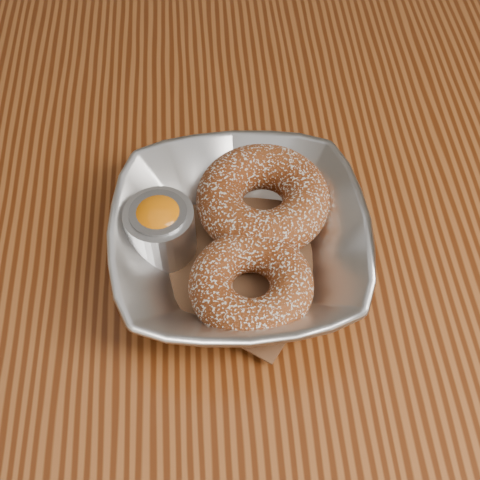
{
  "coord_description": "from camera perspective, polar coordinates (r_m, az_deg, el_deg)",
  "views": [
    {
      "loc": [
        -0.07,
        -0.37,
        1.22
      ],
      "look_at": [
        -0.05,
        -0.05,
        0.78
      ],
      "focal_mm": 50.0,
      "sensor_mm": 36.0,
      "label": 1
    }
  ],
  "objects": [
    {
      "name": "serving_bowl",
      "position": [
        0.54,
        0.0,
        -0.27
      ],
      "size": [
        0.21,
        0.21,
        0.05
      ],
      "primitive_type": "imported",
      "color": "#B7BABF",
      "rests_on": "table"
    },
    {
      "name": "table",
      "position": [
        0.68,
        4.05,
        -2.39
      ],
      "size": [
        1.2,
        0.8,
        0.75
      ],
      "color": "brown",
      "rests_on": "ground_plane"
    },
    {
      "name": "ground_plane",
      "position": [
        1.28,
        2.27,
        -18.51
      ],
      "size": [
        4.0,
        4.0,
        0.0
      ],
      "primitive_type": "plane",
      "color": "#565659",
      "rests_on": "ground"
    },
    {
      "name": "ramekin",
      "position": [
        0.55,
        -6.82,
        1.03
      ],
      "size": [
        0.06,
        0.06,
        0.05
      ],
      "color": "#B7BABF",
      "rests_on": "table"
    },
    {
      "name": "parchment",
      "position": [
        0.56,
        0.0,
        -1.25
      ],
      "size": [
        0.2,
        0.2,
        0.0
      ],
      "primitive_type": "cube",
      "rotation": [
        0.0,
        0.0,
        0.95
      ],
      "color": "brown",
      "rests_on": "table"
    },
    {
      "name": "donut_back",
      "position": [
        0.57,
        1.96,
        3.51
      ],
      "size": [
        0.12,
        0.12,
        0.04
      ],
      "primitive_type": "torus",
      "rotation": [
        0.0,
        0.0,
        -0.08
      ],
      "color": "brown",
      "rests_on": "parchment"
    },
    {
      "name": "donut_front",
      "position": [
        0.52,
        0.96,
        -3.85
      ],
      "size": [
        0.12,
        0.12,
        0.03
      ],
      "primitive_type": "torus",
      "rotation": [
        0.0,
        0.0,
        0.28
      ],
      "color": "brown",
      "rests_on": "parchment"
    }
  ]
}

